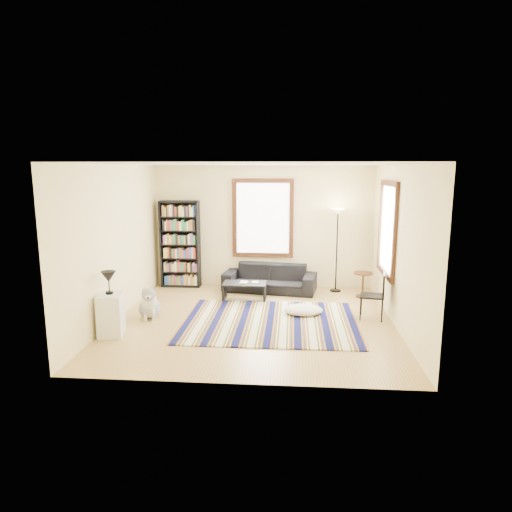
# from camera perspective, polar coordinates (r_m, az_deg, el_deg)

# --- Properties ---
(floor) EXTENTS (5.00, 5.00, 0.10)m
(floor) POSITION_cam_1_polar(r_m,az_deg,el_deg) (8.40, -0.27, -8.37)
(floor) COLOR tan
(floor) RESTS_ON ground
(ceiling) EXTENTS (5.00, 5.00, 0.10)m
(ceiling) POSITION_cam_1_polar(r_m,az_deg,el_deg) (7.93, -0.29, 11.81)
(ceiling) COLOR white
(ceiling) RESTS_ON floor
(wall_back) EXTENTS (5.00, 0.10, 2.80)m
(wall_back) POSITION_cam_1_polar(r_m,az_deg,el_deg) (10.56, 0.89, 3.70)
(wall_back) COLOR beige
(wall_back) RESTS_ON floor
(wall_front) EXTENTS (5.00, 0.10, 2.80)m
(wall_front) POSITION_cam_1_polar(r_m,az_deg,el_deg) (5.56, -2.50, -2.90)
(wall_front) COLOR beige
(wall_front) RESTS_ON floor
(wall_left) EXTENTS (0.10, 5.00, 2.80)m
(wall_left) POSITION_cam_1_polar(r_m,az_deg,el_deg) (8.64, -17.40, 1.58)
(wall_left) COLOR beige
(wall_left) RESTS_ON floor
(wall_right) EXTENTS (0.10, 5.00, 2.80)m
(wall_right) POSITION_cam_1_polar(r_m,az_deg,el_deg) (8.23, 17.70, 1.13)
(wall_right) COLOR beige
(wall_right) RESTS_ON floor
(window_back) EXTENTS (1.20, 0.06, 1.60)m
(window_back) POSITION_cam_1_polar(r_m,az_deg,el_deg) (10.46, 0.86, 4.73)
(window_back) COLOR white
(window_back) RESTS_ON wall_back
(window_right) EXTENTS (0.06, 1.20, 1.60)m
(window_right) POSITION_cam_1_polar(r_m,az_deg,el_deg) (8.96, 16.14, 3.27)
(window_right) COLOR white
(window_right) RESTS_ON wall_right
(rug) EXTENTS (3.12, 2.50, 0.02)m
(rug) POSITION_cam_1_polar(r_m,az_deg,el_deg) (8.30, 1.77, -8.19)
(rug) COLOR #0D1044
(rug) RESTS_ON floor
(sofa) EXTENTS (2.15, 1.10, 0.60)m
(sofa) POSITION_cam_1_polar(r_m,az_deg,el_deg) (10.26, 1.72, -2.77)
(sofa) COLOR black
(sofa) RESTS_ON floor
(bookshelf) EXTENTS (0.90, 0.30, 2.00)m
(bookshelf) POSITION_cam_1_polar(r_m,az_deg,el_deg) (10.68, -9.45, 1.47)
(bookshelf) COLOR black
(bookshelf) RESTS_ON floor
(coffee_table) EXTENTS (1.00, 0.73, 0.36)m
(coffee_table) POSITION_cam_1_polar(r_m,az_deg,el_deg) (9.64, -1.43, -4.41)
(coffee_table) COLOR black
(coffee_table) RESTS_ON floor
(book_a) EXTENTS (0.18, 0.23, 0.02)m
(book_a) POSITION_cam_1_polar(r_m,az_deg,el_deg) (9.60, -2.03, -3.30)
(book_a) COLOR beige
(book_a) RESTS_ON coffee_table
(book_b) EXTENTS (0.17, 0.21, 0.01)m
(book_b) POSITION_cam_1_polar(r_m,az_deg,el_deg) (9.62, -0.52, -3.27)
(book_b) COLOR beige
(book_b) RESTS_ON coffee_table
(floor_cushion) EXTENTS (0.81, 0.65, 0.18)m
(floor_cushion) POSITION_cam_1_polar(r_m,az_deg,el_deg) (8.73, 5.91, -6.71)
(floor_cushion) COLOR silver
(floor_cushion) RESTS_ON floor
(floor_lamp) EXTENTS (0.38, 0.38, 1.86)m
(floor_lamp) POSITION_cam_1_polar(r_m,az_deg,el_deg) (10.26, 10.05, 0.67)
(floor_lamp) COLOR black
(floor_lamp) RESTS_ON floor
(side_table) EXTENTS (0.46, 0.46, 0.54)m
(side_table) POSITION_cam_1_polar(r_m,az_deg,el_deg) (10.05, 13.20, -3.53)
(side_table) COLOR #3F1C0F
(side_table) RESTS_ON floor
(folding_chair) EXTENTS (0.49, 0.47, 0.86)m
(folding_chair) POSITION_cam_1_polar(r_m,az_deg,el_deg) (8.64, 14.30, -4.84)
(folding_chair) COLOR black
(folding_chair) RESTS_ON floor
(white_cabinet) EXTENTS (0.47, 0.57, 0.70)m
(white_cabinet) POSITION_cam_1_polar(r_m,az_deg,el_deg) (7.97, -17.69, -6.96)
(white_cabinet) COLOR silver
(white_cabinet) RESTS_ON floor
(table_lamp) EXTENTS (0.24, 0.24, 0.38)m
(table_lamp) POSITION_cam_1_polar(r_m,az_deg,el_deg) (7.83, -17.92, -3.19)
(table_lamp) COLOR black
(table_lamp) RESTS_ON white_cabinet
(dog) EXTENTS (0.58, 0.71, 0.62)m
(dog) POSITION_cam_1_polar(r_m,az_deg,el_deg) (8.67, -13.18, -5.58)
(dog) COLOR #B1B1B1
(dog) RESTS_ON floor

